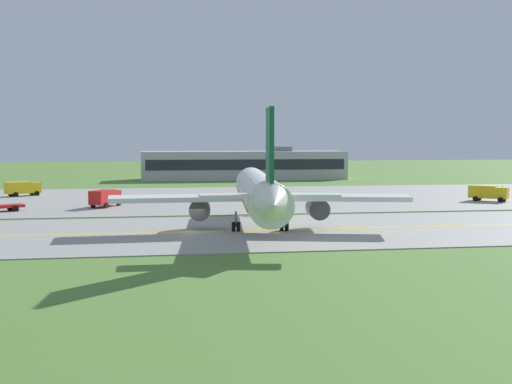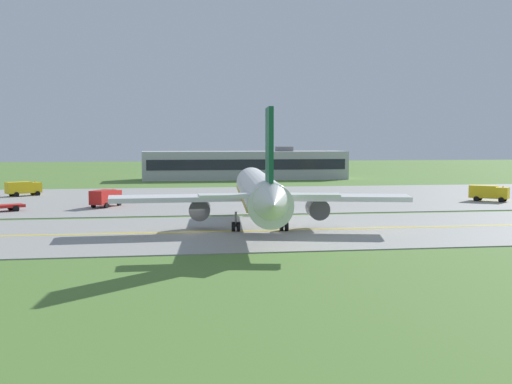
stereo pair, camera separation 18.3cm
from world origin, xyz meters
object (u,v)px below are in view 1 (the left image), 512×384
at_px(service_truck_fuel, 22,188).
at_px(service_truck_pushback, 105,197).
at_px(service_truck_catering, 488,192).
at_px(airplane_lead, 259,193).

relative_size(service_truck_fuel, service_truck_pushback, 0.98).
xyz_separation_m(service_truck_catering, service_truck_pushback, (-60.14, 0.34, 0.00)).
distance_m(airplane_lead, service_truck_catering, 50.41).
distance_m(service_truck_catering, service_truck_pushback, 60.15).
height_order(service_truck_fuel, service_truck_pushback, same).
relative_size(airplane_lead, service_truck_pushback, 6.32).
bearing_deg(service_truck_pushback, service_truck_fuel, 124.83).
xyz_separation_m(airplane_lead, service_truck_catering, (41.96, 27.81, -2.60)).
xyz_separation_m(service_truck_fuel, service_truck_pushback, (15.51, -22.29, 0.00)).
bearing_deg(service_truck_fuel, service_truck_catering, -16.66).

